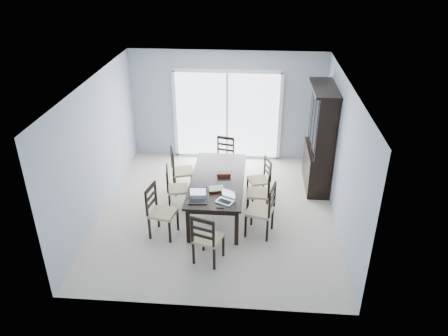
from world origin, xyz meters
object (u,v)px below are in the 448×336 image
Objects in this scene: chair_right_near at (266,205)px; game_box at (224,174)px; chair_right_mid at (263,187)px; laptop_dark at (198,199)px; chair_right_far at (263,174)px; dining_table at (218,182)px; china_hutch at (320,140)px; hot_tub at (221,121)px; chair_left_near at (157,206)px; chair_end_near at (206,235)px; cell_phone at (220,207)px; chair_end_far at (224,153)px; laptop_silver at (225,199)px; chair_left_far at (178,166)px; chair_left_mid at (173,183)px.

game_box is (-0.80, 0.78, 0.17)m from chair_right_near.
chair_right_near is at bearing -174.74° from chair_right_mid.
chair_right_far is at bearing 48.42° from laptop_dark.
chair_right_far is (0.86, 0.62, -0.13)m from dining_table.
hot_tub is (-2.26, 2.42, -0.61)m from china_hutch.
chair_right_far is (-1.16, -0.63, -0.53)m from china_hutch.
chair_left_near is 1.04× the size of chair_end_near.
chair_end_near is at bearing 151.71° from chair_right_mid.
chair_end_far is at bearing 91.73° from cell_phone.
chair_right_mid is 4.21× the size of game_box.
dining_table is at bearing -131.11° from game_box.
chair_end_near reaches higher than game_box.
chair_right_far reaches higher than laptop_silver.
chair_left_near is 1.04× the size of chair_right_mid.
laptop_dark is 0.16× the size of hot_tub.
game_box is 3.57m from hot_tub.
china_hutch reaches higher than chair_right_far.
laptop_dark is (0.63, -1.58, 0.21)m from chair_left_far.
chair_right_near is 0.57× the size of hot_tub.
china_hutch reaches higher than laptop_silver.
chair_end_near reaches higher than chair_right_far.
dining_table is 0.89m from laptop_dark.
hot_tub is at bearing 0.50° from chair_right_far.
chair_right_mid is at bearing 133.83° from chair_end_far.
laptop_dark is at bearing 123.04° from chair_right_far.
hot_tub reaches higher than game_box.
chair_right_near is 4.47m from hot_tub.
cell_phone is at bearing 90.99° from chair_left_near.
hot_tub is at bearing 133.11° from china_hutch.
chair_end_near is 4.21× the size of game_box.
game_box is (1.10, 0.92, 0.18)m from chair_left_near.
chair_end_far is (-0.85, 0.87, 0.02)m from chair_right_far.
chair_end_far is at bearing 121.15° from laptop_silver.
chair_end_near reaches higher than cell_phone.
chair_end_near is 0.80m from laptop_silver.
laptop_dark is 0.44m from cell_phone.
chair_left_far is 9.19× the size of cell_phone.
hot_tub is at bearing 93.73° from dining_table.
chair_left_mid is 0.98× the size of chair_end_far.
chair_end_near reaches higher than dining_table.
chair_end_near is at bearing -110.46° from cell_phone.
cell_phone is 4.69m from hot_tub.
chair_right_far is (-0.00, 0.59, -0.04)m from chair_right_mid.
laptop_silver is at bearing 100.22° from chair_left_near.
chair_left_near is (-3.01, -2.04, -0.47)m from china_hutch.
chair_end_far is at bearing 113.28° from chair_left_far.
game_box is (-0.75, -0.50, 0.24)m from chair_right_far.
chair_right_mid is 3.11× the size of laptop_silver.
laptop_silver is at bearing 39.20° from chair_left_mid.
china_hutch is at bearing 83.32° from chair_left_far.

